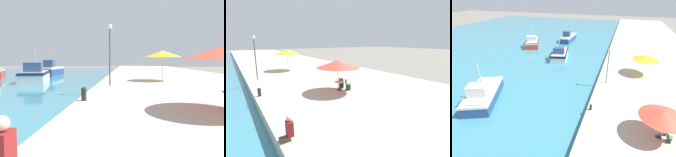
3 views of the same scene
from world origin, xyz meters
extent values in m
cube|color=#BCB29E|center=(8.00, 37.00, 0.35)|extent=(16.00, 90.00, 0.70)
cylinder|color=#B7B7B7|center=(6.18, 11.58, 1.73)|extent=(0.06, 0.06, 2.05)
cone|color=#E04C38|center=(6.18, 11.58, 2.91)|extent=(3.53, 3.53, 0.62)
cylinder|color=#B7B7B7|center=(5.74, 24.11, 1.88)|extent=(0.06, 0.06, 2.35)
cone|color=yellow|center=(5.74, 24.11, 3.21)|extent=(3.50, 3.50, 0.61)
cylinder|color=#333338|center=(6.27, 11.51, 0.72)|extent=(0.44, 0.44, 0.04)
cylinder|color=#333338|center=(6.27, 11.51, 1.05)|extent=(0.08, 0.08, 0.70)
cylinder|color=beige|center=(6.27, 11.51, 1.42)|extent=(0.80, 0.80, 0.04)
cube|color=#2D2D33|center=(6.83, 12.02, 0.92)|extent=(0.48, 0.48, 0.45)
cube|color=red|center=(6.83, 12.02, 1.18)|extent=(0.57, 0.57, 0.06)
cube|color=red|center=(6.68, 11.88, 1.41)|extent=(0.31, 0.34, 0.40)
cube|color=#2D2D33|center=(6.96, 11.22, 0.92)|extent=(0.44, 0.44, 0.45)
cube|color=#2D8E42|center=(6.96, 11.22, 1.18)|extent=(0.52, 0.52, 0.06)
cube|color=#2D8E42|center=(6.78, 11.30, 1.41)|extent=(0.21, 0.39, 0.40)
cube|color=brown|center=(0.29, 6.41, 0.78)|extent=(0.44, 0.28, 0.16)
cube|color=maroon|center=(0.51, 6.41, 1.19)|extent=(0.26, 0.36, 0.66)
sphere|color=beige|center=(0.51, 6.41, 1.64)|extent=(0.24, 0.24, 0.24)
cylinder|color=#2D2823|center=(0.38, 13.37, 0.92)|extent=(0.24, 0.24, 0.45)
sphere|color=#2D2823|center=(0.38, 13.37, 1.22)|extent=(0.26, 0.26, 0.26)
cylinder|color=#565B60|center=(1.13, 19.73, 2.80)|extent=(0.12, 0.12, 4.20)
sphere|color=white|center=(1.13, 19.73, 5.08)|extent=(0.36, 0.36, 0.36)
camera|label=1|loc=(2.35, 3.36, 2.57)|focal=35.00mm
camera|label=2|loc=(-1.34, -0.29, 4.78)|focal=28.00mm
camera|label=3|loc=(2.48, -0.92, 11.21)|focal=28.00mm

